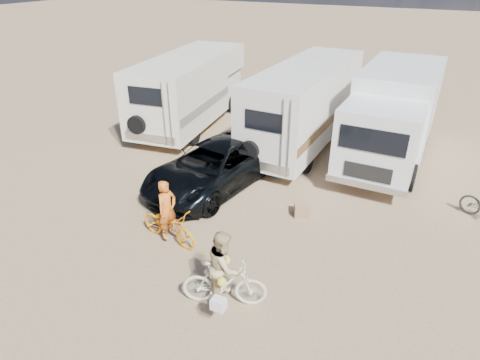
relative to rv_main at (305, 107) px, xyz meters
The scene contains 11 objects.
ground 7.32m from the rv_main, 90.98° to the right, with size 140.00×140.00×0.00m, color #9F815E.
rv_main is the anchor object (origin of this frame).
rv_left 5.44m from the rv_main, behind, with size 2.57×7.47×3.10m, color beige, non-canonical shape.
box_truck 3.33m from the rv_main, ahead, with size 2.63×7.47×3.32m, color white, non-canonical shape.
dark_suv 5.07m from the rv_main, 107.08° to the right, with size 2.46×5.33×1.48m, color black.
bike_man 8.16m from the rv_main, 97.04° to the right, with size 0.65×1.87×0.98m, color orange.
bike_woman 9.57m from the rv_main, 81.20° to the right, with size 0.53×1.88×1.13m, color beige.
rider_man 8.12m from the rv_main, 97.04° to the right, with size 0.60×0.39×1.64m, color orange.
rider_woman 9.54m from the rv_main, 81.20° to the right, with size 0.84×0.65×1.73m, color tan.
cooler 3.36m from the rv_main, 90.79° to the right, with size 0.58×0.43×0.47m, color #245A7F.
crate 5.70m from the rv_main, 70.95° to the right, with size 0.44×0.44×0.36m, color #906949.
Camera 1 is at (4.95, -8.20, 6.71)m, focal length 30.82 mm.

